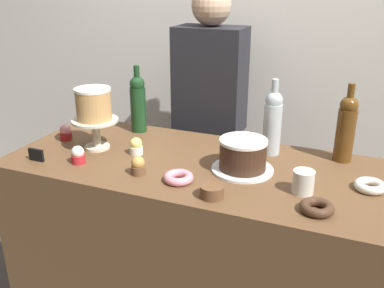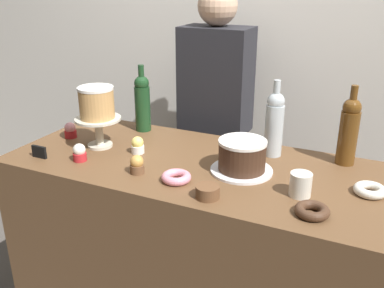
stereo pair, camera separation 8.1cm
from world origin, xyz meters
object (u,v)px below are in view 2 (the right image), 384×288
cupcake_lemon (138,145)px  donut_sugar (370,190)px  cake_stand_pedestal (99,127)px  cupcake_strawberry (70,130)px  price_sign_chalkboard (39,152)px  cupcake_vanilla (80,153)px  cookie_stack (208,192)px  barista_figure (215,131)px  donut_chocolate (312,211)px  coffee_cup_ceramic (301,184)px  wine_bottle_clear (274,123)px  chocolate_round_cake (242,155)px  wine_bottle_green (142,102)px  white_layer_cake (97,103)px  donut_pink (176,177)px  wine_bottle_amber (349,130)px  cupcake_caramel (137,165)px

cupcake_lemon → donut_sugar: cupcake_lemon is taller
cake_stand_pedestal → cupcake_strawberry: 0.21m
cupcake_lemon → price_sign_chalkboard: cupcake_lemon is taller
cupcake_vanilla → cookie_stack: cupcake_vanilla is taller
barista_figure → donut_chocolate: bearing=-50.7°
coffee_cup_ceramic → donut_chocolate: bearing=-61.3°
wine_bottle_clear → cookie_stack: bearing=-102.3°
cupcake_lemon → donut_chocolate: cupcake_lemon is taller
cake_stand_pedestal → cupcake_strawberry: bearing=169.8°
chocolate_round_cake → wine_bottle_green: wine_bottle_green is taller
white_layer_cake → price_sign_chalkboard: bearing=-125.7°
wine_bottle_green → donut_pink: 0.61m
price_sign_chalkboard → chocolate_round_cake: bearing=16.0°
cupcake_vanilla → cookie_stack: bearing=-6.4°
wine_bottle_clear → cookie_stack: (-0.10, -0.47, -0.12)m
wine_bottle_clear → coffee_cup_ceramic: (0.18, -0.32, -0.10)m
cupcake_vanilla → coffee_cup_ceramic: size_ratio=0.87×
wine_bottle_clear → wine_bottle_amber: 0.29m
cupcake_vanilla → donut_pink: 0.45m
cake_stand_pedestal → wine_bottle_clear: bearing=17.9°
wine_bottle_clear → cupcake_vanilla: 0.82m
cake_stand_pedestal → donut_sugar: bearing=1.6°
cake_stand_pedestal → donut_pink: bearing=-19.5°
donut_chocolate → cupcake_vanilla: bearing=178.0°
chocolate_round_cake → coffee_cup_ceramic: 0.27m
donut_chocolate → coffee_cup_ceramic: coffee_cup_ceramic is taller
wine_bottle_clear → wine_bottle_amber: (0.29, 0.04, 0.00)m
wine_bottle_green → donut_sugar: (1.07, -0.24, -0.13)m
donut_chocolate → cookie_stack: 0.35m
wine_bottle_clear → cupcake_lemon: wine_bottle_clear is taller
cupcake_lemon → wine_bottle_amber: bearing=17.9°
cupcake_strawberry → coffee_cup_ceramic: coffee_cup_ceramic is taller
donut_chocolate → chocolate_round_cake: bearing=144.9°
donut_pink → cookie_stack: cookie_stack is taller
cupcake_lemon → coffee_cup_ceramic: bearing=-7.1°
white_layer_cake → wine_bottle_green: size_ratio=0.47×
wine_bottle_green → cupcake_lemon: (0.13, -0.26, -0.11)m
cupcake_lemon → donut_pink: size_ratio=0.66×
cake_stand_pedestal → donut_pink: 0.50m
wine_bottle_amber → cupcake_vanilla: bearing=-156.3°
cookie_stack → white_layer_cake: bearing=159.6°
cupcake_lemon → white_layer_cake: bearing=-177.9°
cupcake_caramel → price_sign_chalkboard: bearing=-174.2°
wine_bottle_clear → coffee_cup_ceramic: 0.38m
cupcake_caramel → cupcake_lemon: (-0.11, 0.17, 0.00)m
cookie_stack → donut_chocolate: bearing=5.7°
cupcake_vanilla → cookie_stack: size_ratio=0.88×
white_layer_cake → wine_bottle_clear: size_ratio=0.47×
wine_bottle_amber → cupcake_strawberry: wine_bottle_amber is taller
cookie_stack → price_sign_chalkboard: size_ratio=1.20×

